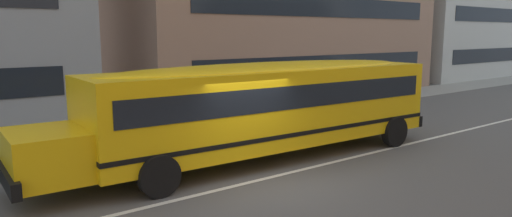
# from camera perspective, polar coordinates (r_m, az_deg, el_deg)

# --- Properties ---
(ground_plane) EXTENTS (400.00, 400.00, 0.00)m
(ground_plane) POSITION_cam_1_polar(r_m,az_deg,el_deg) (11.90, 0.08, -8.83)
(ground_plane) COLOR #54514F
(sidewalk_far) EXTENTS (120.00, 3.00, 0.01)m
(sidewalk_far) POSITION_cam_1_polar(r_m,az_deg,el_deg) (18.64, -15.07, -2.50)
(sidewalk_far) COLOR gray
(sidewalk_far) RESTS_ON ground_plane
(lane_centreline) EXTENTS (110.00, 0.16, 0.01)m
(lane_centreline) POSITION_cam_1_polar(r_m,az_deg,el_deg) (11.90, 0.08, -8.82)
(lane_centreline) COLOR silver
(lane_centreline) RESTS_ON ground_plane
(school_bus) EXTENTS (12.84, 3.33, 2.85)m
(school_bus) POSITION_cam_1_polar(r_m,az_deg,el_deg) (13.55, 1.10, 0.75)
(school_bus) COLOR yellow
(school_bus) RESTS_ON ground_plane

